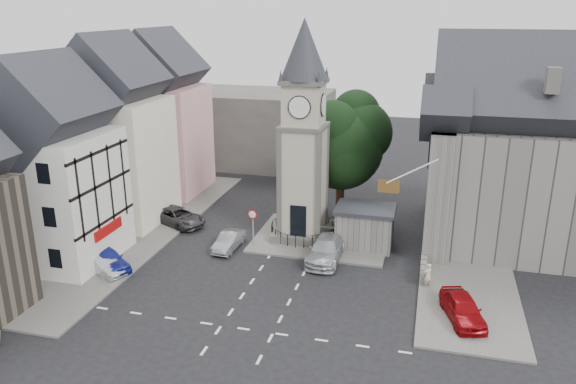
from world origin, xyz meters
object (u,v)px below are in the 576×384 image
(stone_shelter, at_px, (365,227))
(car_east_red, at_px, (463,308))
(clock_tower, at_px, (304,134))
(car_west_blue, at_px, (107,259))
(pedestrian, at_px, (428,276))

(stone_shelter, bearing_deg, car_east_red, -53.26)
(stone_shelter, xyz_separation_m, car_east_red, (6.70, -8.98, -0.81))
(stone_shelter, distance_m, car_east_red, 11.23)
(clock_tower, bearing_deg, stone_shelter, -5.84)
(stone_shelter, xyz_separation_m, car_west_blue, (-16.30, -8.28, -0.81))
(clock_tower, height_order, stone_shelter, clock_tower)
(clock_tower, xyz_separation_m, pedestrian, (9.49, -5.99, -7.29))
(pedestrian, bearing_deg, car_west_blue, -28.92)
(clock_tower, height_order, car_east_red, clock_tower)
(car_west_blue, height_order, car_east_red, car_east_red)
(car_east_red, distance_m, pedestrian, 4.02)
(car_east_red, bearing_deg, pedestrian, 103.58)
(car_east_red, bearing_deg, car_west_blue, 161.78)
(car_east_red, bearing_deg, clock_tower, 124.04)
(stone_shelter, relative_size, pedestrian, 2.57)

